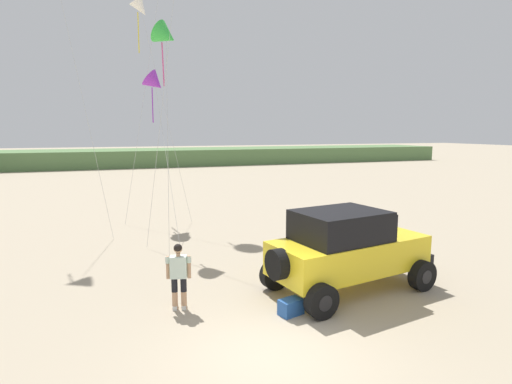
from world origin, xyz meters
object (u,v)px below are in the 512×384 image
object	(u,v)px
person_watching	(179,273)
kite_pink_ribbon	(166,36)
kite_yellow_diamond	(155,83)
kite_blue_swept	(140,8)
jeep	(347,248)
cooler_box	(291,307)

from	to	relation	value
person_watching	kite_pink_ribbon	distance (m)	9.80
person_watching	kite_yellow_diamond	distance (m)	12.01
kite_blue_swept	kite_yellow_diamond	world-z (taller)	kite_blue_swept
jeep	cooler_box	world-z (taller)	jeep
kite_pink_ribbon	kite_blue_swept	distance (m)	7.24
person_watching	kite_pink_ribbon	size ratio (longest dim) A/B	0.20
cooler_box	kite_yellow_diamond	bearing A→B (deg)	82.02
jeep	kite_yellow_diamond	world-z (taller)	kite_yellow_diamond
kite_pink_ribbon	kite_yellow_diamond	bearing A→B (deg)	91.32
kite_pink_ribbon	kite_blue_swept	size ratio (longest dim) A/B	0.75
kite_pink_ribbon	kite_blue_swept	xyz separation A→B (m)	(-0.38, 6.69, 2.74)
kite_blue_swept	kite_yellow_diamond	distance (m)	5.04
kite_pink_ribbon	kite_yellow_diamond	xyz separation A→B (m)	(-0.09, 3.74, -1.34)
person_watching	cooler_box	size ratio (longest dim) A/B	2.98
jeep	cooler_box	size ratio (longest dim) A/B	8.93
kite_yellow_diamond	jeep	bearing A→B (deg)	-70.50
person_watching	kite_blue_swept	size ratio (longest dim) A/B	0.15
jeep	kite_yellow_diamond	distance (m)	12.73
cooler_box	person_watching	bearing A→B (deg)	137.76
person_watching	cooler_box	world-z (taller)	person_watching
kite_yellow_diamond	kite_blue_swept	bearing A→B (deg)	95.76
person_watching	kite_pink_ribbon	xyz separation A→B (m)	(0.78, 6.82, 6.99)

